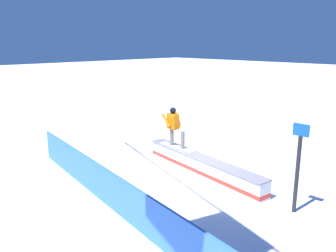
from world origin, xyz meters
TOP-DOWN VIEW (x-y plane):
  - ground_plane at (0.00, 0.00)m, footprint 120.00×120.00m
  - grind_box at (0.00, 0.00)m, footprint 5.12×1.25m
  - snowboarder at (1.49, -0.20)m, footprint 1.60×0.42m
  - safety_fence at (0.00, 3.54)m, footprint 10.01×1.50m
  - trail_marker at (-3.32, 0.33)m, footprint 0.40×0.10m

SIDE VIEW (x-z plane):
  - ground_plane at x=0.00m, z-range 0.00..0.00m
  - grind_box at x=0.00m, z-range -0.03..0.55m
  - safety_fence at x=0.00m, z-range 0.00..1.01m
  - trail_marker at x=-3.32m, z-range 0.07..2.36m
  - snowboarder at x=1.49m, z-range 0.63..2.03m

